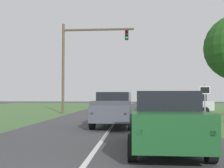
{
  "coord_description": "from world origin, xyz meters",
  "views": [
    {
      "loc": [
        1.23,
        -3.94,
        1.72
      ],
      "look_at": [
        -0.41,
        16.58,
        2.55
      ],
      "focal_mm": 44.57,
      "sensor_mm": 36.0,
      "label": 1
    }
  ],
  "objects_px": {
    "red_suv_near": "(165,119)",
    "traffic_light": "(80,55)",
    "keep_moving_sign": "(205,99)",
    "pickup_truck_lead": "(115,109)",
    "crossing_suv_far": "(188,104)"
  },
  "relations": [
    {
      "from": "pickup_truck_lead",
      "to": "keep_moving_sign",
      "type": "distance_m",
      "value": 5.5
    },
    {
      "from": "traffic_light",
      "to": "crossing_suv_far",
      "type": "xyz_separation_m",
      "value": [
        10.04,
        0.74,
        -4.54
      ]
    },
    {
      "from": "traffic_light",
      "to": "pickup_truck_lead",
      "type": "bearing_deg",
      "value": -68.91
    },
    {
      "from": "pickup_truck_lead",
      "to": "keep_moving_sign",
      "type": "relative_size",
      "value": 2.18
    },
    {
      "from": "traffic_light",
      "to": "keep_moving_sign",
      "type": "distance_m",
      "value": 13.31
    },
    {
      "from": "pickup_truck_lead",
      "to": "traffic_light",
      "type": "bearing_deg",
      "value": 111.09
    },
    {
      "from": "keep_moving_sign",
      "to": "red_suv_near",
      "type": "bearing_deg",
      "value": -111.97
    },
    {
      "from": "red_suv_near",
      "to": "traffic_light",
      "type": "bearing_deg",
      "value": 109.73
    },
    {
      "from": "red_suv_near",
      "to": "pickup_truck_lead",
      "type": "height_order",
      "value": "pickup_truck_lead"
    },
    {
      "from": "pickup_truck_lead",
      "to": "keep_moving_sign",
      "type": "bearing_deg",
      "value": 16.54
    },
    {
      "from": "red_suv_near",
      "to": "crossing_suv_far",
      "type": "distance_m",
      "value": 17.93
    },
    {
      "from": "traffic_light",
      "to": "crossing_suv_far",
      "type": "distance_m",
      "value": 11.04
    },
    {
      "from": "red_suv_near",
      "to": "crossing_suv_far",
      "type": "relative_size",
      "value": 1.11
    },
    {
      "from": "red_suv_near",
      "to": "traffic_light",
      "type": "relative_size",
      "value": 0.58
    },
    {
      "from": "red_suv_near",
      "to": "traffic_light",
      "type": "distance_m",
      "value": 18.33
    }
  ]
}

